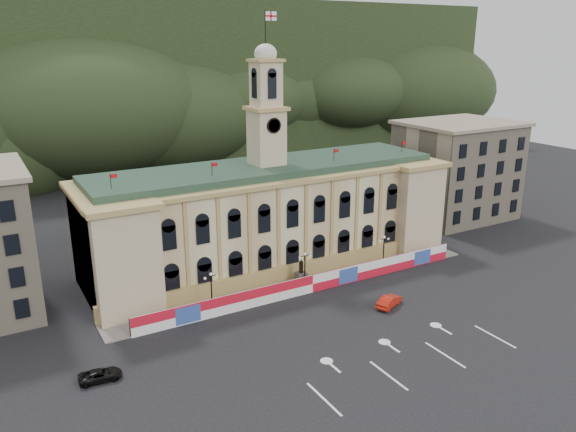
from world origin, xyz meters
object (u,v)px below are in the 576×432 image
black_suv (100,375)px  statue (301,277)px  red_sedan (389,301)px  lamp_center (305,267)px

black_suv → statue: bearing=-66.0°
statue → red_sedan: (6.33, -11.67, -0.45)m
statue → red_sedan: statue is taller
statue → black_suv: 31.62m
statue → black_suv: (-30.00, -9.97, -0.59)m
statue → red_sedan: bearing=-61.5°
red_sedan → lamp_center: bearing=7.4°
lamp_center → red_sedan: size_ratio=1.09×
lamp_center → statue: bearing=90.0°
lamp_center → black_suv: lamp_center is taller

